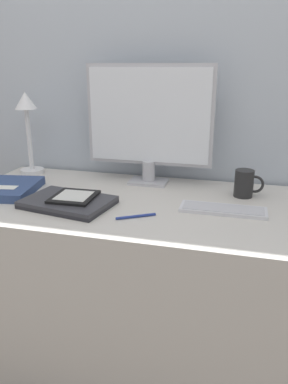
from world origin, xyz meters
TOP-DOWN VIEW (x-y plane):
  - wall_back at (0.00, 0.58)m, footprint 3.60×0.05m
  - desk at (0.00, 0.21)m, footprint 1.33×0.65m
  - monitor at (-0.00, 0.43)m, footprint 0.52×0.11m
  - keyboard at (0.32, 0.19)m, footprint 0.29×0.10m
  - laptop at (-0.21, 0.10)m, footprint 0.33×0.25m
  - ereader at (-0.19, 0.12)m, footprint 0.15×0.16m
  - desk_lamp at (-0.55, 0.44)m, footprint 0.10×0.10m
  - notebook at (-0.50, 0.18)m, footprint 0.25×0.28m
  - coffee_mug at (0.39, 0.36)m, footprint 0.11×0.07m
  - pen at (0.05, 0.06)m, footprint 0.12×0.08m

SIDE VIEW (x-z plane):
  - desk at x=0.00m, z-range 0.00..0.74m
  - pen at x=0.05m, z-range 0.74..0.75m
  - keyboard at x=0.32m, z-range 0.74..0.75m
  - laptop at x=-0.21m, z-range 0.74..0.77m
  - notebook at x=-0.50m, z-range 0.74..0.77m
  - ereader at x=-0.19m, z-range 0.77..0.78m
  - coffee_mug at x=0.39m, z-range 0.74..0.84m
  - desk_lamp at x=-0.55m, z-range 0.79..1.16m
  - monitor at x=0.00m, z-range 0.76..1.24m
  - wall_back at x=0.00m, z-range 0.00..2.40m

